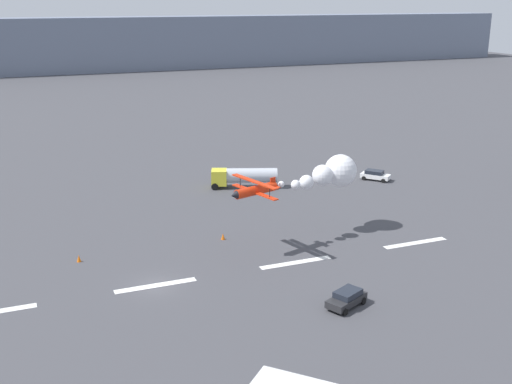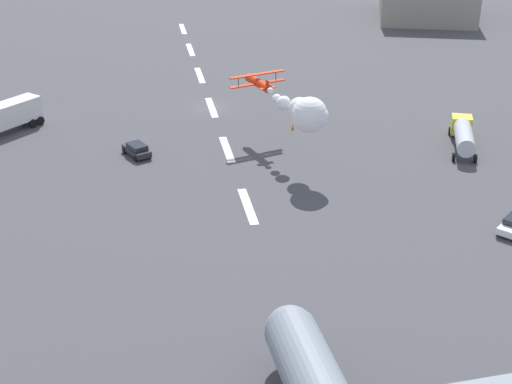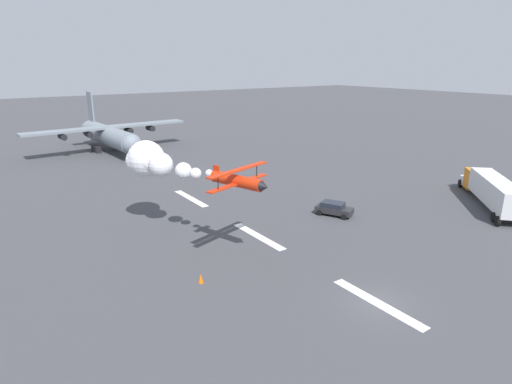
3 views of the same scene
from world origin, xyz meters
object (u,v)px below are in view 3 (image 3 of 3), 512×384
stunt_biplane_red (154,162)px  cargo_transport_plane (111,135)px  traffic_cone_far (201,278)px  semi_truck_orange (491,189)px  followme_car_yellow (334,208)px

stunt_biplane_red → cargo_transport_plane: bearing=-10.7°
stunt_biplane_red → traffic_cone_far: (-12.76, 1.76, -6.74)m
cargo_transport_plane → traffic_cone_far: 55.92m
cargo_transport_plane → semi_truck_orange: bearing=-154.7°
followme_car_yellow → traffic_cone_far: 20.29m
traffic_cone_far → semi_truck_orange: bearing=-95.2°
cargo_transport_plane → stunt_biplane_red: 43.16m
cargo_transport_plane → semi_truck_orange: (-58.39, -27.54, -1.10)m
traffic_cone_far → cargo_transport_plane: bearing=-10.0°
cargo_transport_plane → traffic_cone_far: cargo_transport_plane is taller
semi_truck_orange → followme_car_yellow: semi_truck_orange is taller
stunt_biplane_red → followme_car_yellow: bearing=-113.2°
stunt_biplane_red → traffic_cone_far: bearing=172.2°
stunt_biplane_red → traffic_cone_far: stunt_biplane_red is taller
cargo_transport_plane → stunt_biplane_red: size_ratio=1.80×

